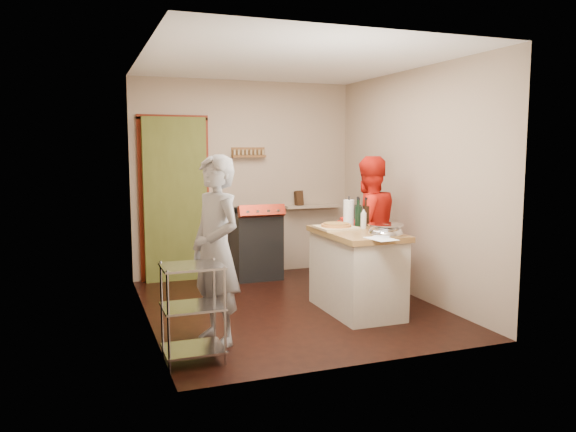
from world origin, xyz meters
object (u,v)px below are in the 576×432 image
object	(u,v)px
wire_shelving	(193,308)
person_red	(368,227)
stove	(255,244)
person_stripe	(216,250)
island	(357,269)

from	to	relation	value
wire_shelving	person_red	xyz separation A→B (m)	(2.28, 1.31, 0.37)
stove	person_stripe	size ratio (longest dim) A/B	0.61
person_red	person_stripe	bearing A→B (deg)	19.63
stove	island	world-z (taller)	island
island	wire_shelving	bearing A→B (deg)	-157.34
island	person_stripe	size ratio (longest dim) A/B	0.78
wire_shelving	person_red	world-z (taller)	person_red
stove	wire_shelving	world-z (taller)	stove
stove	island	xyz separation A→B (m)	(0.54, -1.84, 0.01)
stove	wire_shelving	distance (m)	2.94
person_stripe	person_red	size ratio (longest dim) A/B	1.02
person_red	stove	bearing A→B (deg)	-59.80
stove	island	bearing A→B (deg)	-73.63
stove	person_red	bearing A→B (deg)	-54.06
stove	island	size ratio (longest dim) A/B	0.78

